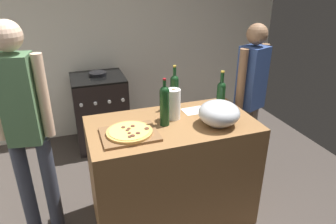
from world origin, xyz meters
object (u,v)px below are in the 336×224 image
Objects in this scene: wine_bottle_amber at (221,94)px; stove at (101,111)px; pizza at (130,132)px; paper_towel_roll at (173,104)px; wine_bottle_dark at (174,90)px; person_in_red at (250,95)px; person_in_stripes at (25,123)px; wine_bottle_clear at (165,104)px; mixing_bowl at (219,113)px.

wine_bottle_amber is 0.37× the size of stove.
paper_towel_roll reaches higher than pizza.
wine_bottle_dark reaches higher than pizza.
person_in_red is at bearing 16.34° from paper_towel_roll.
person_in_stripes is (-1.16, -0.09, -0.08)m from wine_bottle_dark.
wine_bottle_amber reaches higher than pizza.
wine_bottle_dark is 0.41× the size of stove.
stove is at bearing 91.35° from pizza.
wine_bottle_dark is at bearing 67.85° from paper_towel_roll.
wine_bottle_amber is 0.93× the size of wine_bottle_clear.
mixing_bowl is at bearing -66.01° from stove.
person_in_red is (0.45, 0.24, -0.15)m from wine_bottle_amber.
wine_bottle_dark reaches higher than wine_bottle_clear.
person_in_red is (0.80, 0.07, -0.17)m from wine_bottle_dark.
wine_bottle_dark reaches higher than stove.
wine_bottle_clear reaches higher than pizza.
person_in_stripes reaches higher than wine_bottle_dark.
wine_bottle_clear is at bearing 15.78° from pizza.
wine_bottle_clear is at bearing 161.21° from mixing_bowl.
person_in_stripes is (-1.37, 0.32, -0.01)m from mixing_bowl.
wine_bottle_clear is at bearing -168.64° from wine_bottle_amber.
paper_towel_roll reaches higher than stove.
person_in_stripes reaches higher than pizza.
pizza is 0.21× the size of person_in_red.
person_in_stripes is at bearing 169.11° from wine_bottle_clear.
stove is at bearing 107.17° from paper_towel_roll.
paper_towel_roll is 0.72× the size of wine_bottle_amber.
person_in_red is (0.87, 0.26, -0.13)m from paper_towel_roll.
mixing_bowl is 0.46m from wine_bottle_dark.
wine_bottle_clear reaches higher than stove.
wine_bottle_amber is at bearing 11.36° from wine_bottle_clear.
stove is at bearing 139.00° from person_in_red.
wine_bottle_clear is at bearing -123.05° from wine_bottle_dark.
person_in_red is at bearing 18.53° from pizza.
wine_bottle_dark is 0.82m from person_in_red.
wine_bottle_dark is at bearing 154.06° from wine_bottle_amber.
wine_bottle_amber reaches higher than mixing_bowl.
mixing_bowl is at bearing -18.79° from wine_bottle_clear.
person_in_stripes is 1.97m from person_in_red.
person_in_red is at bearing 38.93° from mixing_bowl.
wine_bottle_amber is at bearing -3.16° from person_in_stripes.
pizza is 0.96× the size of wine_bottle_amber.
wine_bottle_amber is at bearing -25.94° from wine_bottle_dark.
wine_bottle_dark is at bearing 56.95° from wine_bottle_clear.
wine_bottle_dark reaches higher than mixing_bowl.
person_in_red is (1.96, 0.15, -0.09)m from person_in_stripes.
wine_bottle_amber is (0.82, 0.19, 0.11)m from pizza.
pizza is at bearing 175.77° from mixing_bowl.
person_in_stripes reaches higher than stove.
mixing_bowl is 0.36m from paper_towel_roll.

